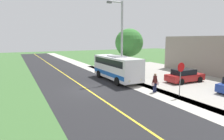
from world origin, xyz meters
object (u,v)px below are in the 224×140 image
pedestrian_with_bags (155,82)px  tree_curbside (129,43)px  shuttle_bus_front (117,67)px  street_light_pole (121,38)px  stop_sign (181,74)px  parked_car_near (184,76)px

pedestrian_with_bags → tree_curbside: bearing=-106.0°
shuttle_bus_front → street_light_pole: (-0.37, 0.35, 3.27)m
stop_sign → street_light_pole: 8.33m
shuttle_bus_front → parked_car_near: (-6.33, 4.32, -0.90)m
parked_car_near → tree_curbside: size_ratio=0.73×
parked_car_near → shuttle_bus_front: bearing=-34.3°
parked_car_near → street_light_pole: bearing=-33.7°
stop_sign → parked_car_near: 6.17m
stop_sign → tree_curbside: bearing=-97.5°
pedestrian_with_bags → tree_curbside: size_ratio=0.28×
shuttle_bus_front → parked_car_near: size_ratio=1.73×
pedestrian_with_bags → parked_car_near: size_ratio=0.39×
shuttle_bus_front → tree_curbside: (-2.88, -1.87, 2.69)m
shuttle_bus_front → pedestrian_with_bags: (-0.61, 6.07, -0.66)m
pedestrian_with_bags → parked_car_near: bearing=-163.1°
street_light_pole → tree_curbside: 3.40m
shuttle_bus_front → parked_car_near: shuttle_bus_front is taller
street_light_pole → pedestrian_with_bags: bearing=92.3°
pedestrian_with_bags → street_light_pole: 6.94m
shuttle_bus_front → pedestrian_with_bags: shuttle_bus_front is taller
street_light_pole → tree_curbside: street_light_pole is taller
shuttle_bus_front → street_light_pole: size_ratio=0.87×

